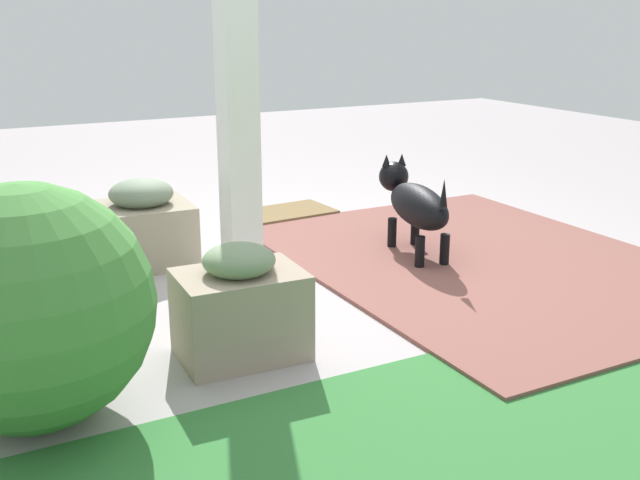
{
  "coord_description": "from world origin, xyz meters",
  "views": [
    {
      "loc": [
        1.65,
        3.15,
        1.25
      ],
      "look_at": [
        0.12,
        0.27,
        0.27
      ],
      "focal_mm": 42.77,
      "sensor_mm": 36.0,
      "label": 1
    }
  ],
  "objects_px": {
    "round_shrub": "(29,307)",
    "doormat": "(284,213)",
    "dog": "(415,203)",
    "stone_planter_mid": "(240,307)",
    "stone_planter_nearest": "(143,226)",
    "porch_pillar": "(235,11)"
  },
  "relations": [
    {
      "from": "porch_pillar",
      "to": "doormat",
      "type": "height_order",
      "value": "porch_pillar"
    },
    {
      "from": "doormat",
      "to": "porch_pillar",
      "type": "bearing_deg",
      "value": 56.11
    },
    {
      "from": "dog",
      "to": "stone_planter_mid",
      "type": "bearing_deg",
      "value": 29.5
    },
    {
      "from": "round_shrub",
      "to": "dog",
      "type": "relative_size",
      "value": 1.06
    },
    {
      "from": "doormat",
      "to": "dog",
      "type": "bearing_deg",
      "value": 103.44
    },
    {
      "from": "dog",
      "to": "porch_pillar",
      "type": "bearing_deg",
      "value": 0.39
    },
    {
      "from": "stone_planter_mid",
      "to": "doormat",
      "type": "bearing_deg",
      "value": -119.74
    },
    {
      "from": "stone_planter_nearest",
      "to": "porch_pillar",
      "type": "bearing_deg",
      "value": 120.41
    },
    {
      "from": "round_shrub",
      "to": "dog",
      "type": "height_order",
      "value": "round_shrub"
    },
    {
      "from": "round_shrub",
      "to": "doormat",
      "type": "distance_m",
      "value": 2.66
    },
    {
      "from": "round_shrub",
      "to": "dog",
      "type": "xyz_separation_m",
      "value": [
        -2.03,
        -0.87,
        -0.1
      ]
    },
    {
      "from": "stone_planter_mid",
      "to": "round_shrub",
      "type": "distance_m",
      "value": 0.78
    },
    {
      "from": "stone_planter_nearest",
      "to": "round_shrub",
      "type": "distance_m",
      "value": 1.59
    },
    {
      "from": "doormat",
      "to": "stone_planter_mid",
      "type": "bearing_deg",
      "value": 60.26
    },
    {
      "from": "dog",
      "to": "doormat",
      "type": "distance_m",
      "value": 1.14
    },
    {
      "from": "dog",
      "to": "doormat",
      "type": "bearing_deg",
      "value": -76.56
    },
    {
      "from": "round_shrub",
      "to": "doormat",
      "type": "xyz_separation_m",
      "value": [
        -1.78,
        -1.94,
        -0.37
      ]
    },
    {
      "from": "stone_planter_nearest",
      "to": "stone_planter_mid",
      "type": "relative_size",
      "value": 1.03
    },
    {
      "from": "stone_planter_nearest",
      "to": "round_shrub",
      "type": "height_order",
      "value": "round_shrub"
    },
    {
      "from": "stone_planter_nearest",
      "to": "doormat",
      "type": "bearing_deg",
      "value": -152.83
    },
    {
      "from": "doormat",
      "to": "round_shrub",
      "type": "bearing_deg",
      "value": 47.54
    },
    {
      "from": "porch_pillar",
      "to": "doormat",
      "type": "distance_m",
      "value": 1.8
    }
  ]
}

